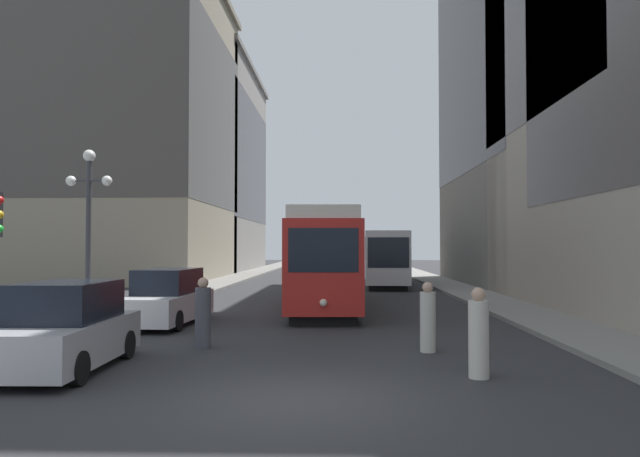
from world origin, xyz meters
name	(u,v)px	position (x,y,z in m)	size (l,w,h in m)	color
ground_plane	(296,400)	(0.00, 0.00, 0.00)	(200.00, 200.00, 0.00)	#303033
sidewalk_left	(244,276)	(-7.51, 40.00, 0.07)	(2.50, 120.00, 0.15)	gray
sidewalk_right	(423,276)	(7.51, 40.00, 0.07)	(2.50, 120.00, 0.15)	gray
streetcar	(323,257)	(-0.04, 14.68, 2.10)	(3.06, 12.31, 3.89)	black
transit_bus	(385,255)	(3.59, 29.52, 1.95)	(3.04, 12.66, 3.45)	black
parked_car_left_near	(66,329)	(-4.96, 2.18, 0.84)	(1.97, 4.26, 1.82)	black
parked_car_left_mid	(167,299)	(-4.95, 9.32, 0.84)	(2.08, 4.85, 1.82)	black
pedestrian_crossing_near	(203,315)	(-2.76, 4.99, 0.82)	(0.40, 0.40, 1.77)	#4C4C56
pedestrian_crossing_far	(479,336)	(3.42, 1.77, 0.82)	(0.39, 0.39, 1.76)	beige
pedestrian_on_sidewalk	(428,319)	(2.84, 4.60, 0.79)	(0.38, 0.38, 1.70)	beige
lamp_post_left_near	(89,210)	(-6.86, 7.59, 3.66)	(1.41, 0.36, 5.32)	#333338
building_left_corner	(184,167)	(-16.17, 52.80, 11.07)	(15.42, 22.08, 21.53)	gray
building_left_midblock	(118,127)	(-16.54, 34.87, 11.77)	(16.16, 17.71, 22.88)	gray
building_right_corner	(544,51)	(14.00, 28.89, 15.32)	(11.08, 20.22, 29.71)	slate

